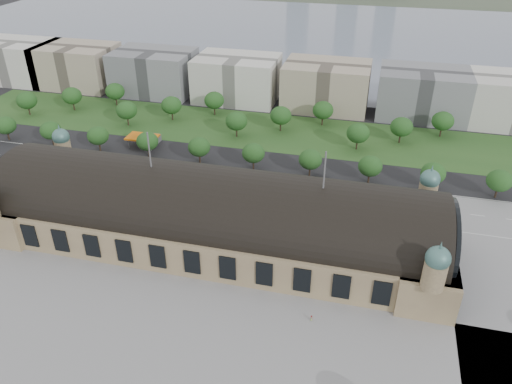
% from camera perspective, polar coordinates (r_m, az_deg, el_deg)
% --- Properties ---
extents(ground, '(900.00, 900.00, 0.00)m').
position_cam_1_polar(ground, '(169.19, -4.78, -5.56)').
color(ground, black).
rests_on(ground, ground).
extents(station, '(150.00, 48.40, 44.30)m').
position_cam_1_polar(station, '(163.33, -4.93, -2.65)').
color(station, tan).
rests_on(station, ground).
extents(plaza_south, '(190.00, 48.00, 0.12)m').
position_cam_1_polar(plaza_south, '(135.76, -6.66, -16.89)').
color(plaza_south, gray).
rests_on(plaza_south, ground).
extents(road_slab, '(260.00, 26.00, 0.10)m').
position_cam_1_polar(road_slab, '(205.16, -6.76, 1.38)').
color(road_slab, black).
rests_on(road_slab, ground).
extents(grass_belt, '(300.00, 45.00, 0.10)m').
position_cam_1_polar(grass_belt, '(250.54, -1.36, 7.24)').
color(grass_belt, '#274E1F').
rests_on(grass_belt, ground).
extents(petrol_station, '(14.00, 13.00, 5.05)m').
position_cam_1_polar(petrol_station, '(238.76, -12.25, 6.06)').
color(petrol_station, '#D5650C').
rests_on(petrol_station, ground).
extents(lake, '(700.00, 320.00, 0.08)m').
position_cam_1_polar(lake, '(440.35, 8.03, 17.35)').
color(lake, slate).
rests_on(lake, ground).
extents(office_0, '(45.00, 32.00, 24.00)m').
position_cam_1_polar(office_0, '(350.71, -25.41, 13.36)').
color(office_0, silver).
rests_on(office_0, ground).
extents(office_1, '(45.00, 32.00, 24.00)m').
position_cam_1_polar(office_1, '(327.50, -19.75, 13.43)').
color(office_1, tan).
rests_on(office_1, ground).
extents(office_2, '(45.00, 32.00, 24.00)m').
position_cam_1_polar(office_2, '(303.44, -11.55, 13.30)').
color(office_2, gray).
rests_on(office_2, ground).
extents(office_3, '(45.00, 32.00, 24.00)m').
position_cam_1_polar(office_3, '(286.18, -2.19, 12.84)').
color(office_3, silver).
rests_on(office_3, ground).
extents(office_4, '(45.00, 32.00, 24.00)m').
position_cam_1_polar(office_4, '(276.99, 8.02, 11.95)').
color(office_4, tan).
rests_on(office_4, ground).
extents(office_5, '(45.00, 32.00, 24.00)m').
position_cam_1_polar(office_5, '(276.67, 18.51, 10.65)').
color(office_5, gray).
rests_on(office_5, ground).
extents(tree_row_0, '(9.60, 9.60, 11.52)m').
position_cam_1_polar(tree_row_0, '(263.12, -26.72, 6.82)').
color(tree_row_0, '#2D2116').
rests_on(tree_row_0, ground).
extents(tree_row_1, '(9.60, 9.60, 11.52)m').
position_cam_1_polar(tree_row_1, '(248.60, -22.42, 6.52)').
color(tree_row_1, '#2D2116').
rests_on(tree_row_1, ground).
extents(tree_row_2, '(9.60, 9.60, 11.52)m').
position_cam_1_polar(tree_row_2, '(235.64, -17.62, 6.15)').
color(tree_row_2, '#2D2116').
rests_on(tree_row_2, ground).
extents(tree_row_3, '(9.60, 9.60, 11.52)m').
position_cam_1_polar(tree_row_3, '(224.50, -12.31, 5.69)').
color(tree_row_3, '#2D2116').
rests_on(tree_row_3, ground).
extents(tree_row_4, '(9.60, 9.60, 11.52)m').
position_cam_1_polar(tree_row_4, '(215.47, -6.52, 5.13)').
color(tree_row_4, '#2D2116').
rests_on(tree_row_4, ground).
extents(tree_row_5, '(9.60, 9.60, 11.52)m').
position_cam_1_polar(tree_row_5, '(208.82, -0.30, 4.47)').
color(tree_row_5, '#2D2116').
rests_on(tree_row_5, ground).
extents(tree_row_6, '(9.60, 9.60, 11.52)m').
position_cam_1_polar(tree_row_6, '(204.79, 6.23, 3.71)').
color(tree_row_6, '#2D2116').
rests_on(tree_row_6, ground).
extents(tree_row_7, '(9.60, 9.60, 11.52)m').
position_cam_1_polar(tree_row_7, '(203.52, 12.92, 2.89)').
color(tree_row_7, '#2D2116').
rests_on(tree_row_7, ground).
extents(tree_row_8, '(9.60, 9.60, 11.52)m').
position_cam_1_polar(tree_row_8, '(205.08, 19.59, 2.03)').
color(tree_row_8, '#2D2116').
rests_on(tree_row_8, ground).
extents(tree_row_9, '(9.60, 9.60, 11.52)m').
position_cam_1_polar(tree_row_9, '(209.39, 26.07, 1.17)').
color(tree_row_9, '#2D2116').
rests_on(tree_row_9, ground).
extents(tree_belt_0, '(10.40, 10.40, 12.48)m').
position_cam_1_polar(tree_belt_0, '(290.40, -24.73, 9.49)').
color(tree_belt_0, '#2D2116').
rests_on(tree_belt_0, ground).
extents(tree_belt_1, '(10.40, 10.40, 12.48)m').
position_cam_1_polar(tree_belt_1, '(288.43, -20.31, 10.28)').
color(tree_belt_1, '#2D2116').
rests_on(tree_belt_1, ground).
extents(tree_belt_2, '(10.40, 10.40, 12.48)m').
position_cam_1_polar(tree_belt_2, '(288.20, -15.82, 11.01)').
color(tree_belt_2, '#2D2116').
rests_on(tree_belt_2, ground).
extents(tree_belt_3, '(10.40, 10.40, 12.48)m').
position_cam_1_polar(tree_belt_3, '(259.67, -14.58, 9.03)').
color(tree_belt_3, '#2D2116').
rests_on(tree_belt_3, ground).
extents(tree_belt_4, '(10.40, 10.40, 12.48)m').
position_cam_1_polar(tree_belt_4, '(261.64, -9.65, 9.76)').
color(tree_belt_4, '#2D2116').
rests_on(tree_belt_4, ground).
extents(tree_belt_5, '(10.40, 10.40, 12.48)m').
position_cam_1_polar(tree_belt_5, '(265.50, -4.80, 10.40)').
color(tree_belt_5, '#2D2116').
rests_on(tree_belt_5, ground).
extents(tree_belt_6, '(10.40, 10.40, 12.48)m').
position_cam_1_polar(tree_belt_6, '(238.80, -2.25, 8.10)').
color(tree_belt_6, '#2D2116').
rests_on(tree_belt_6, ground).
extents(tree_belt_7, '(10.40, 10.40, 12.48)m').
position_cam_1_polar(tree_belt_7, '(245.39, 2.85, 8.73)').
color(tree_belt_7, '#2D2116').
rests_on(tree_belt_7, ground).
extents(tree_belt_8, '(10.40, 10.40, 12.48)m').
position_cam_1_polar(tree_belt_8, '(253.81, 7.67, 9.25)').
color(tree_belt_8, '#2D2116').
rests_on(tree_belt_8, ground).
extents(tree_belt_9, '(10.40, 10.40, 12.48)m').
position_cam_1_polar(tree_belt_9, '(230.47, 11.59, 6.61)').
color(tree_belt_9, '#2D2116').
rests_on(tree_belt_9, ground).
extents(tree_belt_10, '(10.40, 10.40, 12.48)m').
position_cam_1_polar(tree_belt_10, '(241.82, 16.30, 7.16)').
color(tree_belt_10, '#2D2116').
rests_on(tree_belt_10, ground).
extents(tree_belt_11, '(10.40, 10.40, 12.48)m').
position_cam_1_polar(tree_belt_11, '(254.64, 20.57, 7.61)').
color(tree_belt_11, '#2D2116').
rests_on(tree_belt_11, ground).
extents(traffic_car_1, '(4.30, 1.98, 1.37)m').
position_cam_1_polar(traffic_car_1, '(237.48, -20.91, 3.92)').
color(traffic_car_1, '#95989D').
rests_on(traffic_car_1, ground).
extents(traffic_car_3, '(4.45, 1.89, 1.28)m').
position_cam_1_polar(traffic_car_3, '(217.09, -12.32, 2.78)').
color(traffic_car_3, maroon).
rests_on(traffic_car_3, ground).
extents(traffic_car_4, '(4.51, 2.31, 1.47)m').
position_cam_1_polar(traffic_car_4, '(194.25, 4.74, -0.06)').
color(traffic_car_4, '#1D1B4D').
rests_on(traffic_car_4, ground).
extents(traffic_car_5, '(4.33, 1.80, 1.39)m').
position_cam_1_polar(traffic_car_5, '(199.73, 6.10, 0.78)').
color(traffic_car_5, slate).
rests_on(traffic_car_5, ground).
extents(parked_car_0, '(4.47, 3.03, 1.39)m').
position_cam_1_polar(parked_car_0, '(220.98, -22.15, 1.63)').
color(parked_car_0, black).
rests_on(parked_car_0, ground).
extents(parked_car_1, '(4.96, 4.54, 1.29)m').
position_cam_1_polar(parked_car_1, '(207.13, -18.04, 0.46)').
color(parked_car_1, maroon).
rests_on(parked_car_1, ground).
extents(parked_car_2, '(5.04, 4.48, 1.40)m').
position_cam_1_polar(parked_car_2, '(208.74, -16.90, 0.93)').
color(parked_car_2, '#191743').
rests_on(parked_car_2, ground).
extents(parked_car_3, '(4.27, 3.59, 1.38)m').
position_cam_1_polar(parked_car_3, '(204.22, -15.85, 0.41)').
color(parked_car_3, '#54585C').
rests_on(parked_car_3, ground).
extents(parked_car_4, '(4.89, 4.41, 1.62)m').
position_cam_1_polar(parked_car_4, '(197.75, -12.91, -0.18)').
color(parked_car_4, silver).
rests_on(parked_car_4, ground).
extents(parked_car_5, '(5.47, 4.07, 1.38)m').
position_cam_1_polar(parked_car_5, '(196.07, -11.38, -0.31)').
color(parked_car_5, gray).
rests_on(parked_car_5, ground).
extents(parked_car_6, '(6.02, 4.72, 1.63)m').
position_cam_1_polar(parked_car_6, '(197.72, -12.65, -0.15)').
color(parked_car_6, black).
rests_on(parked_car_6, ground).
extents(bus_west, '(10.82, 2.85, 2.99)m').
position_cam_1_polar(bus_west, '(192.54, -5.24, -0.13)').
color(bus_west, '#D05221').
rests_on(bus_west, ground).
extents(bus_mid, '(13.21, 4.21, 3.62)m').
position_cam_1_polar(bus_mid, '(191.11, -1.54, -0.14)').
color(bus_mid, silver).
rests_on(bus_mid, ground).
extents(bus_east, '(13.36, 3.57, 3.69)m').
position_cam_1_polar(bus_east, '(185.21, 9.70, -1.71)').
color(bus_east, beige).
rests_on(bus_east, ground).
extents(pedestrian_0, '(1.01, 0.80, 1.82)m').
position_cam_1_polar(pedestrian_0, '(140.83, 6.34, -14.14)').
color(pedestrian_0, gray).
rests_on(pedestrian_0, ground).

